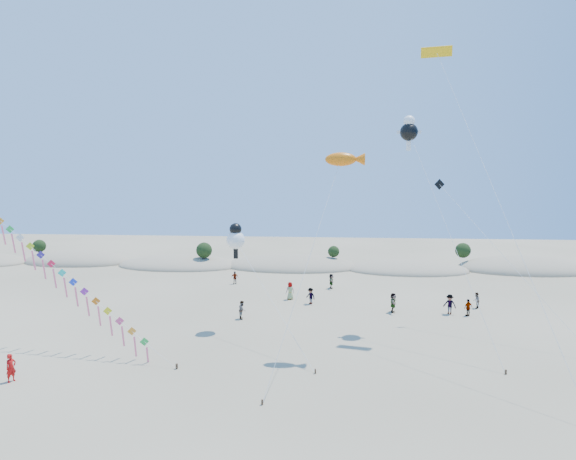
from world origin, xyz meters
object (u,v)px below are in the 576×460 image
Objects in this scene: kite_train at (2,223)px; fish_kite at (345,160)px; flyer_foreground at (11,368)px; parafoil_kite at (438,56)px.

kite_train reaches higher than fish_kite.
fish_kite is 25.38m from flyer_foreground.
flyer_foreground is (-27.90, -13.62, -21.24)m from parafoil_kite.
parafoil_kite reaches higher than kite_train.
kite_train is 1.26× the size of parafoil_kite.
fish_kite reaches higher than flyer_foreground.
kite_train is at bearing 179.83° from fish_kite.
fish_kite is (26.17, -0.08, 4.75)m from kite_train.
parafoil_kite is at bearing 38.21° from fish_kite.
kite_train is 16.46× the size of flyer_foreground.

